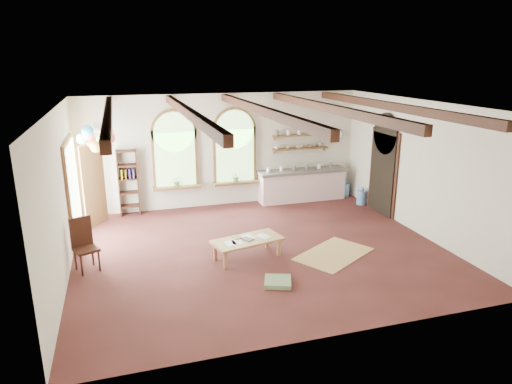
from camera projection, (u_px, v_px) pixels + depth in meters
name	position (u px, v px, depth m)	size (l,w,h in m)	color
floor	(260.00, 249.00, 10.23)	(8.00, 8.00, 0.00)	#552323
ceiling_beams	(261.00, 110.00, 9.36)	(6.20, 6.80, 0.18)	#3B1D12
window_left	(175.00, 153.00, 12.53)	(1.30, 0.28, 2.20)	brown
window_right	(235.00, 149.00, 13.00)	(1.30, 0.28, 2.20)	brown
left_doorway	(73.00, 193.00, 10.46)	(0.10, 1.90, 2.50)	brown
right_doorway	(383.00, 174.00, 12.40)	(0.10, 1.30, 2.40)	black
kitchen_counter	(302.00, 185.00, 13.68)	(2.68, 0.62, 0.94)	beige
wall_shelf_lower	(300.00, 148.00, 13.54)	(1.70, 0.24, 0.04)	brown
wall_shelf_upper	(301.00, 135.00, 13.43)	(1.70, 0.24, 0.04)	brown
wall_clock	(338.00, 134.00, 13.85)	(0.32, 0.32, 0.04)	black
bookshelf	(128.00, 183.00, 12.28)	(0.53, 0.32, 1.80)	#3B1D12
coffee_table	(247.00, 241.00, 9.71)	(1.61, 1.00, 0.43)	tan
side_chair	(86.00, 256.00, 9.16)	(0.56, 0.56, 1.09)	#3B1D12
floor_mat	(334.00, 254.00, 9.97)	(1.71, 1.05, 0.02)	tan
floor_cushion	(278.00, 282.00, 8.66)	(0.50, 0.50, 0.09)	#708E62
water_jug_a	(345.00, 189.00, 14.15)	(0.27, 0.27, 0.53)	#5F90CC
water_jug_b	(361.00, 197.00, 13.34)	(0.27, 0.27, 0.53)	#5F90CC
balloon_cluster	(97.00, 137.00, 10.76)	(0.90, 0.93, 1.16)	white
table_book	(233.00, 238.00, 9.74)	(0.16, 0.24, 0.02)	olive
tablet	(247.00, 239.00, 9.68)	(0.17, 0.25, 0.01)	black
potted_plant_left	(177.00, 181.00, 12.65)	(0.27, 0.23, 0.30)	#598C4C
potted_plant_right	(236.00, 177.00, 13.12)	(0.27, 0.23, 0.30)	#598C4C
shelf_cup_a	(277.00, 148.00, 13.31)	(0.12, 0.10, 0.10)	white
shelf_cup_b	(288.00, 147.00, 13.41)	(0.10, 0.10, 0.09)	beige
shelf_bowl_a	(299.00, 147.00, 13.51)	(0.22, 0.22, 0.05)	beige
shelf_bowl_b	(310.00, 146.00, 13.61)	(0.20, 0.20, 0.06)	#8C664C
shelf_vase	(321.00, 143.00, 13.69)	(0.18, 0.18, 0.19)	slate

